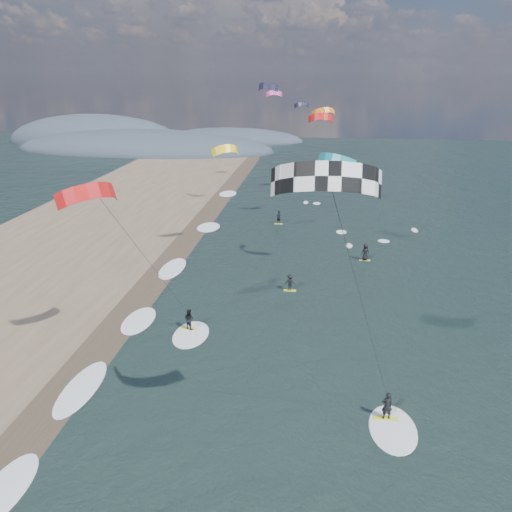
# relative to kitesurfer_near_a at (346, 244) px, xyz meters

# --- Properties ---
(ground) EXTENTS (260.00, 260.00, 0.00)m
(ground) POSITION_rel_kitesurfer_near_a_xyz_m (-4.06, -0.52, -12.01)
(ground) COLOR black
(ground) RESTS_ON ground
(wet_sand_strip) EXTENTS (3.00, 240.00, 0.00)m
(wet_sand_strip) POSITION_rel_kitesurfer_near_a_xyz_m (-16.06, 9.48, -12.00)
(wet_sand_strip) COLOR #382D23
(wet_sand_strip) RESTS_ON ground
(coastal_hills) EXTENTS (80.00, 41.00, 15.00)m
(coastal_hills) POSITION_rel_kitesurfer_near_a_xyz_m (-48.90, 107.34, -12.01)
(coastal_hills) COLOR #3D4756
(coastal_hills) RESTS_ON ground
(kitesurfer_near_a) EXTENTS (7.70, 8.32, 15.87)m
(kitesurfer_near_a) POSITION_rel_kitesurfer_near_a_xyz_m (0.00, 0.00, 0.00)
(kitesurfer_near_a) COLOR yellow
(kitesurfer_near_a) RESTS_ON ground
(kitesurfer_near_b) EXTENTS (6.89, 9.17, 13.08)m
(kitesurfer_near_b) POSITION_rel_kitesurfer_near_a_xyz_m (-12.76, 9.41, -3.73)
(kitesurfer_near_b) COLOR yellow
(kitesurfer_near_b) RESTS_ON ground
(far_kitesurfers) EXTENTS (11.07, 21.07, 1.77)m
(far_kitesurfers) POSITION_rel_kitesurfer_near_a_xyz_m (-1.16, 29.16, -11.17)
(far_kitesurfers) COLOR yellow
(far_kitesurfers) RESTS_ON ground
(bg_kite_field) EXTENTS (13.22, 63.51, 7.23)m
(bg_kite_field) POSITION_rel_kitesurfer_near_a_xyz_m (-3.61, 53.46, 0.57)
(bg_kite_field) COLOR black
(bg_kite_field) RESTS_ON ground
(shoreline_surf) EXTENTS (2.40, 79.40, 0.11)m
(shoreline_surf) POSITION_rel_kitesurfer_near_a_xyz_m (-14.86, 14.23, -12.01)
(shoreline_surf) COLOR white
(shoreline_surf) RESTS_ON ground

